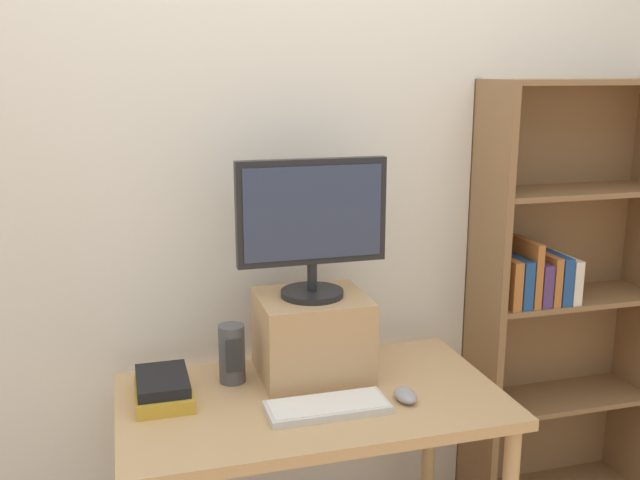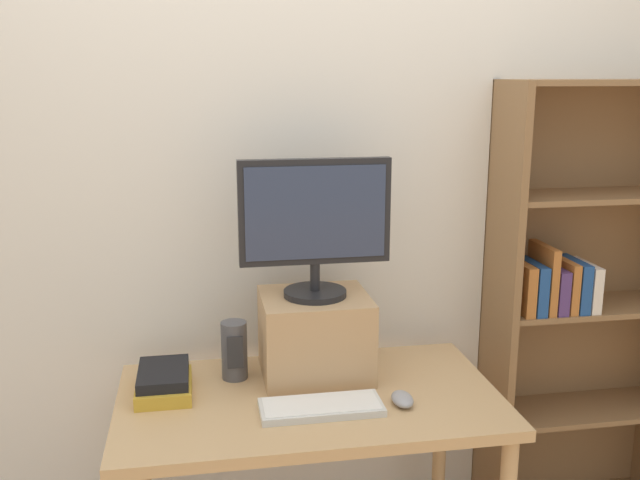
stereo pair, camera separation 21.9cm
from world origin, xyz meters
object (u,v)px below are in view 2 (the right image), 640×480
at_px(keyboard, 321,407).
at_px(computer_mouse, 402,399).
at_px(riser_box, 315,335).
at_px(book_stack, 164,382).
at_px(desk, 309,420).
at_px(bookshelf_unit, 580,303).
at_px(desk_speaker, 234,350).
at_px(computer_monitor, 315,222).

relative_size(keyboard, computer_mouse, 3.54).
distance_m(riser_box, book_stack, 0.51).
bearing_deg(desk, computer_mouse, -23.27).
height_order(bookshelf_unit, book_stack, bookshelf_unit).
bearing_deg(desk_speaker, computer_mouse, -30.18).
height_order(desk, desk_speaker, desk_speaker).
relative_size(riser_box, computer_monitor, 0.72).
relative_size(computer_mouse, book_stack, 0.42).
distance_m(computer_mouse, desk_speaker, 0.57).
bearing_deg(bookshelf_unit, riser_box, -171.45).
xyz_separation_m(computer_monitor, keyboard, (-0.03, -0.27, -0.51)).
bearing_deg(riser_box, desk, -106.11).
bearing_deg(bookshelf_unit, book_stack, -171.84).
relative_size(bookshelf_unit, computer_mouse, 16.20).
bearing_deg(desk, book_stack, 168.33).
bearing_deg(bookshelf_unit, computer_monitor, -171.37).
bearing_deg(computer_mouse, computer_monitor, 129.55).
bearing_deg(desk, riser_box, 73.89).
distance_m(computer_monitor, book_stack, 0.70).
height_order(keyboard, book_stack, book_stack).
xyz_separation_m(riser_box, keyboard, (-0.03, -0.27, -0.12)).
height_order(riser_box, desk_speaker, riser_box).
bearing_deg(bookshelf_unit, keyboard, -158.29).
relative_size(desk, riser_box, 3.38).
relative_size(desk, book_stack, 4.86).
distance_m(book_stack, desk_speaker, 0.25).
bearing_deg(bookshelf_unit, desk_speaker, -173.75).
bearing_deg(book_stack, desk_speaker, 18.74).
relative_size(bookshelf_unit, computer_monitor, 3.44).
bearing_deg(keyboard, desk_speaker, 130.32).
bearing_deg(desk, keyboard, -81.03).
distance_m(bookshelf_unit, computer_mouse, 0.93).
relative_size(riser_box, computer_mouse, 3.40).
xyz_separation_m(riser_box, computer_monitor, (0.00, -0.00, 0.38)).
distance_m(computer_monitor, desk_speaker, 0.50).
bearing_deg(keyboard, computer_mouse, -0.60).
distance_m(bookshelf_unit, book_stack, 1.56).
bearing_deg(computer_mouse, book_stack, 163.82).
bearing_deg(desk, desk_speaker, 142.60).
bearing_deg(desk_speaker, computer_monitor, -3.17).
height_order(bookshelf_unit, keyboard, bookshelf_unit).
xyz_separation_m(computer_monitor, book_stack, (-0.50, -0.06, -0.48)).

